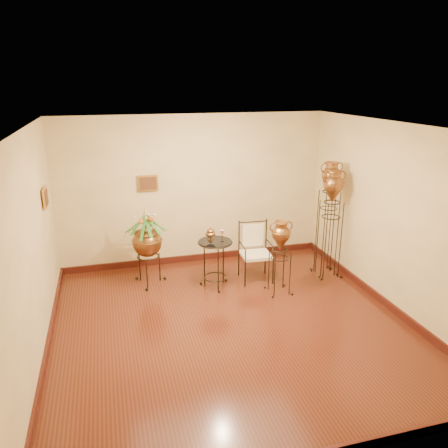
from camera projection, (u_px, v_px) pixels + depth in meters
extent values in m
plane|color=#581E14|center=(231.00, 325.00, 6.28)|extent=(5.00, 5.00, 0.00)
cube|color=#3E140E|center=(196.00, 257.00, 8.54)|extent=(5.00, 0.04, 0.12)
cube|color=#3E140E|center=(47.00, 348.00, 5.64)|extent=(0.04, 5.00, 0.12)
cube|color=#3E140E|center=(382.00, 300.00, 6.89)|extent=(0.04, 5.00, 0.12)
cube|color=gold|center=(148.00, 183.00, 7.83)|extent=(0.36, 0.03, 0.29)
cube|color=gold|center=(45.00, 198.00, 6.47)|extent=(0.03, 0.36, 0.29)
cube|color=#FEF7C0|center=(256.00, 255.00, 7.58)|extent=(0.52, 0.49, 0.06)
cube|color=#FEF7C0|center=(256.00, 239.00, 7.49)|extent=(0.38, 0.05, 0.40)
cylinder|color=black|center=(215.00, 242.00, 7.23)|extent=(0.56, 0.56, 0.02)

